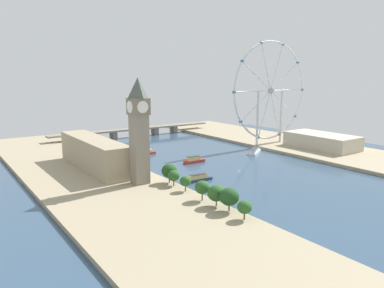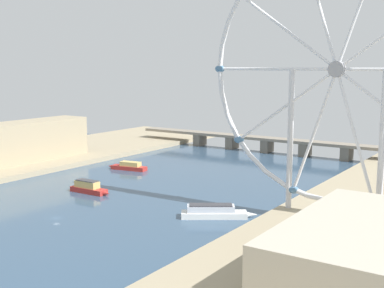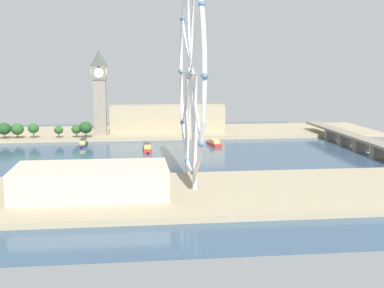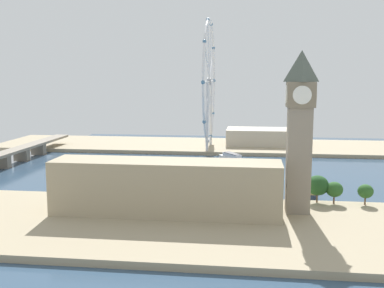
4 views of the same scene
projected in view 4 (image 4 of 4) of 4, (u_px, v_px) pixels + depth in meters
ground_plane at (283, 175)px, 314.45m from camera, size 407.65×407.65×0.00m
riverbank_left at (302, 231)px, 197.60m from camera, size 90.00×520.00×3.00m
riverbank_right at (275, 147)px, 430.87m from camera, size 90.00×520.00×3.00m
clock_tower at (300, 129)px, 214.81m from camera, size 13.53×13.53×75.07m
parliament_block at (166, 187)px, 215.04m from camera, size 22.00×105.55×25.06m
ferris_wheel at (209, 82)px, 408.25m from camera, size 111.18×3.20×112.97m
riverside_hall at (267, 137)px, 434.03m from camera, size 36.89×74.09×14.75m
river_bridge at (2, 157)px, 338.42m from camera, size 219.65×12.39×10.97m
tour_boat_0 at (231, 157)px, 372.27m from camera, size 29.30×21.85×5.72m
tour_boat_1 at (131, 182)px, 285.11m from camera, size 26.62×9.81×5.14m
tour_boat_2 at (224, 176)px, 299.26m from camera, size 23.99×6.41×6.34m
tour_boat_3 at (311, 191)px, 261.72m from camera, size 25.42×5.82×5.77m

